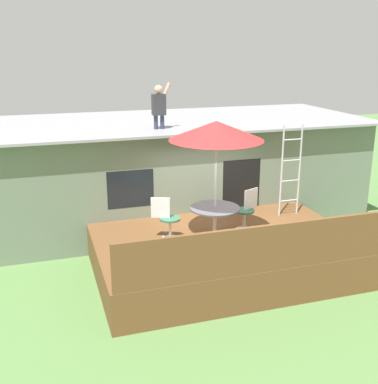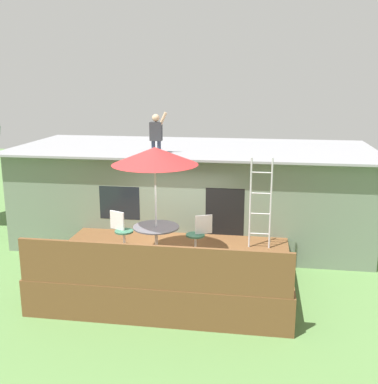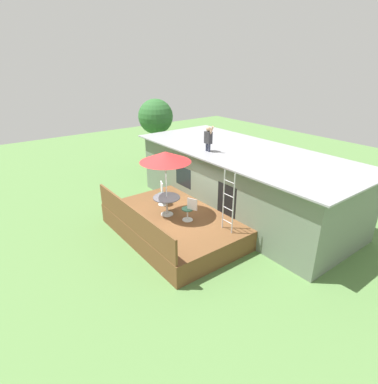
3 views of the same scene
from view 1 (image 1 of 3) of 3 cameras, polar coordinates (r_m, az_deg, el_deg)
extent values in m
plane|color=#567F42|center=(10.83, 3.92, -9.07)|extent=(40.00, 40.00, 0.00)
cube|color=slate|center=(13.56, -1.54, 2.59)|extent=(10.00, 4.00, 2.75)
cube|color=#99999E|center=(13.28, -1.59, 8.47)|extent=(10.50, 4.50, 0.06)
cube|color=black|center=(11.27, -6.97, 0.37)|extent=(1.10, 0.03, 0.90)
cube|color=black|center=(12.23, 6.17, -0.72)|extent=(1.00, 0.03, 2.00)
cube|color=brown|center=(10.66, 3.96, -7.14)|extent=(5.50, 3.80, 0.80)
cube|color=brown|center=(8.78, 8.54, -6.74)|extent=(5.40, 0.08, 0.90)
cylinder|color=silver|center=(10.21, 3.04, -5.72)|extent=(0.48, 0.48, 0.03)
cylinder|color=silver|center=(10.08, 3.07, -3.86)|extent=(0.07, 0.07, 0.71)
cylinder|color=#4C4C51|center=(9.95, 3.11, -1.92)|extent=(1.04, 1.04, 0.03)
cylinder|color=silver|center=(9.81, 3.15, 0.67)|extent=(0.04, 0.04, 2.40)
cone|color=red|center=(9.55, 3.26, 7.31)|extent=(1.90, 1.90, 0.38)
cylinder|color=silver|center=(11.57, 10.95, 2.42)|extent=(0.04, 0.04, 2.20)
cylinder|color=silver|center=(11.81, 13.01, 2.58)|extent=(0.04, 0.04, 2.20)
cylinder|color=silver|center=(11.90, 11.77, -0.99)|extent=(0.48, 0.03, 0.03)
cylinder|color=silver|center=(11.75, 11.92, 1.33)|extent=(0.48, 0.03, 0.03)
cylinder|color=silver|center=(11.63, 12.06, 3.70)|extent=(0.48, 0.03, 0.03)
cylinder|color=silver|center=(11.53, 12.22, 6.11)|extent=(0.48, 0.03, 0.03)
cylinder|color=#33384C|center=(11.74, -3.96, 8.29)|extent=(0.10, 0.10, 0.34)
cylinder|color=#33384C|center=(11.78, -3.20, 8.33)|extent=(0.10, 0.10, 0.34)
cube|color=#333338|center=(11.70, -3.62, 10.34)|extent=(0.32, 0.20, 0.50)
sphere|color=tan|center=(11.67, -3.65, 12.10)|extent=(0.20, 0.20, 0.20)
cylinder|color=tan|center=(11.72, -2.77, 11.84)|extent=(0.26, 0.08, 0.44)
cylinder|color=silver|center=(10.29, -2.24, -5.55)|extent=(0.40, 0.40, 0.02)
cylinder|color=silver|center=(10.20, -2.26, -4.41)|extent=(0.06, 0.06, 0.44)
cylinder|color=#33664C|center=(10.12, -2.27, -3.20)|extent=(0.44, 0.44, 0.04)
cube|color=silver|center=(10.07, -3.42, -1.88)|extent=(0.38, 0.19, 0.44)
cylinder|color=silver|center=(10.83, 6.53, -4.47)|extent=(0.40, 0.40, 0.02)
cylinder|color=silver|center=(10.75, 6.57, -3.38)|extent=(0.06, 0.06, 0.44)
cylinder|color=#33664C|center=(10.67, 6.61, -2.22)|extent=(0.44, 0.44, 0.04)
cube|color=silver|center=(10.74, 7.37, -0.78)|extent=(0.38, 0.20, 0.44)
camera|label=2|loc=(5.74, 83.02, 2.39)|focal=43.86mm
camera|label=3|loc=(13.06, 62.59, 15.59)|focal=29.39mm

